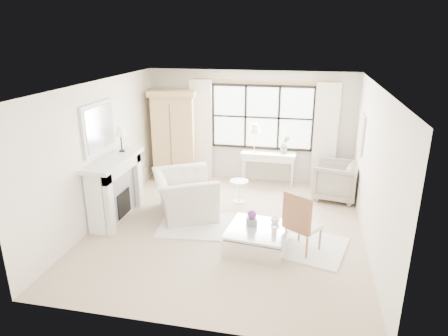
{
  "coord_description": "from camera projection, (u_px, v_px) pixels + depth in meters",
  "views": [
    {
      "loc": [
        1.34,
        -6.69,
        3.56
      ],
      "look_at": [
        -0.1,
        0.2,
        1.14
      ],
      "focal_mm": 32.0,
      "sensor_mm": 36.0,
      "label": 1
    }
  ],
  "objects": [
    {
      "name": "planter_flowers",
      "position": [
        252.0,
        215.0,
        6.84
      ],
      "size": [
        0.15,
        0.15,
        0.15
      ],
      "primitive_type": "sphere",
      "color": "#5F2E74",
      "rests_on": "planter_box"
    },
    {
      "name": "console_lamp",
      "position": [
        255.0,
        129.0,
        9.45
      ],
      "size": [
        0.28,
        0.28,
        0.69
      ],
      "color": "gold",
      "rests_on": "console_table"
    },
    {
      "name": "console_table",
      "position": [
        268.0,
        168.0,
        9.71
      ],
      "size": [
        1.31,
        0.49,
        0.8
      ],
      "rotation": [
        0.0,
        0.0,
        -0.03
      ],
      "color": "white",
      "rests_on": "floor"
    },
    {
      "name": "armoire",
      "position": [
        175.0,
        135.0,
        9.83
      ],
      "size": [
        1.2,
        0.83,
        2.24
      ],
      "rotation": [
        0.0,
        0.0,
        0.13
      ],
      "color": "tan",
      "rests_on": "floor"
    },
    {
      "name": "mirror_frame",
      "position": [
        99.0,
        128.0,
        7.49
      ],
      "size": [
        0.05,
        1.15,
        0.95
      ],
      "primitive_type": "cube",
      "color": "silver",
      "rests_on": "wall_left"
    },
    {
      "name": "curtain_rod",
      "position": [
        263.0,
        81.0,
        9.22
      ],
      "size": [
        3.3,
        0.04,
        0.04
      ],
      "primitive_type": "cylinder",
      "rotation": [
        0.0,
        1.57,
        0.0
      ],
      "color": "#A7763A",
      "rests_on": "wall_back"
    },
    {
      "name": "orchid_plant",
      "position": [
        285.0,
        144.0,
        9.44
      ],
      "size": [
        0.27,
        0.24,
        0.44
      ],
      "primitive_type": "imported",
      "rotation": [
        0.0,
        0.0,
        0.19
      ],
      "color": "#566E49",
      "rests_on": "console_table"
    },
    {
      "name": "curtain_right",
      "position": [
        325.0,
        136.0,
        9.32
      ],
      "size": [
        0.55,
        0.1,
        2.47
      ],
      "primitive_type": "cube",
      "color": "white",
      "rests_on": "ground"
    },
    {
      "name": "side_table",
      "position": [
        239.0,
        188.0,
        8.65
      ],
      "size": [
        0.4,
        0.4,
        0.51
      ],
      "color": "white",
      "rests_on": "floor"
    },
    {
      "name": "floor",
      "position": [
        227.0,
        228.0,
        7.61
      ],
      "size": [
        5.5,
        5.5,
        0.0
      ],
      "primitive_type": "plane",
      "color": "#C1AC90",
      "rests_on": "ground"
    },
    {
      "name": "mantel_lamp",
      "position": [
        120.0,
        132.0,
        7.91
      ],
      "size": [
        0.22,
        0.22,
        0.51
      ],
      "color": "black",
      "rests_on": "fireplace"
    },
    {
      "name": "wingback_chair",
      "position": [
        335.0,
        180.0,
        8.85
      ],
      "size": [
        1.07,
        1.05,
        0.84
      ],
      "primitive_type": "imported",
      "rotation": [
        0.0,
        0.0,
        -1.75
      ],
      "color": "gray",
      "rests_on": "floor"
    },
    {
      "name": "rug_right",
      "position": [
        298.0,
        244.0,
        7.02
      ],
      "size": [
        1.84,
        1.55,
        0.03
      ],
      "primitive_type": "cube",
      "rotation": [
        0.0,
        0.0,
        -0.26
      ],
      "color": "white",
      "rests_on": "floor"
    },
    {
      "name": "window_pane",
      "position": [
        262.0,
        117.0,
        9.56
      ],
      "size": [
        2.4,
        0.02,
        1.5
      ],
      "primitive_type": "cube",
      "color": "white",
      "rests_on": "wall_back"
    },
    {
      "name": "wall_right",
      "position": [
        373.0,
        170.0,
        6.69
      ],
      "size": [
        0.0,
        5.5,
        5.5
      ],
      "primitive_type": "plane",
      "rotation": [
        1.57,
        0.0,
        -1.57
      ],
      "color": "white",
      "rests_on": "ground"
    },
    {
      "name": "fireplace",
      "position": [
        114.0,
        187.0,
        7.84
      ],
      "size": [
        0.58,
        1.66,
        1.26
      ],
      "color": "silver",
      "rests_on": "ground"
    },
    {
      "name": "ceiling",
      "position": [
        228.0,
        85.0,
        6.73
      ],
      "size": [
        5.5,
        5.5,
        0.0
      ],
      "primitive_type": "plane",
      "rotation": [
        3.14,
        0.0,
        0.0
      ],
      "color": "silver",
      "rests_on": "ground"
    },
    {
      "name": "coffee_vase",
      "position": [
        275.0,
        219.0,
        6.95
      ],
      "size": [
        0.2,
        0.2,
        0.17
      ],
      "primitive_type": "imported",
      "rotation": [
        0.0,
        0.0,
        -0.34
      ],
      "color": "silver",
      "rests_on": "coffee_table"
    },
    {
      "name": "mirror_glass",
      "position": [
        100.0,
        128.0,
        7.49
      ],
      "size": [
        0.02,
        1.0,
        0.8
      ],
      "primitive_type": "cube",
      "color": "silver",
      "rests_on": "wall_left"
    },
    {
      "name": "coffee_table",
      "position": [
        258.0,
        239.0,
        6.85
      ],
      "size": [
        1.11,
        1.11,
        0.38
      ],
      "rotation": [
        0.0,
        0.0,
        -0.12
      ],
      "color": "white",
      "rests_on": "floor"
    },
    {
      "name": "window_frame",
      "position": [
        262.0,
        117.0,
        9.55
      ],
      "size": [
        2.5,
        0.04,
        1.5
      ],
      "primitive_type": null,
      "color": "black",
      "rests_on": "wall_back"
    },
    {
      "name": "wall_left",
      "position": [
        100.0,
        153.0,
        7.66
      ],
      "size": [
        0.0,
        5.5,
        5.5
      ],
      "primitive_type": "plane",
      "rotation": [
        1.57,
        0.0,
        1.57
      ],
      "color": "white",
      "rests_on": "ground"
    },
    {
      "name": "art_frame",
      "position": [
        361.0,
        134.0,
        8.2
      ],
      "size": [
        0.04,
        0.62,
        0.82
      ],
      "primitive_type": "cube",
      "color": "silver",
      "rests_on": "wall_right"
    },
    {
      "name": "rug_left",
      "position": [
        202.0,
        225.0,
        7.68
      ],
      "size": [
        1.75,
        1.32,
        0.03
      ],
      "primitive_type": "cube",
      "rotation": [
        0.0,
        0.0,
        0.11
      ],
      "color": "white",
      "rests_on": "floor"
    },
    {
      "name": "wall_front",
      "position": [
        181.0,
        232.0,
        4.63
      ],
      "size": [
        5.0,
        0.0,
        5.0
      ],
      "primitive_type": "plane",
      "rotation": [
        -1.57,
        0.0,
        0.0
      ],
      "color": "white",
      "rests_on": "ground"
    },
    {
      "name": "pillar_candle",
      "position": [
        274.0,
        230.0,
        6.59
      ],
      "size": [
        0.09,
        0.09,
        0.12
      ],
      "primitive_type": "cylinder",
      "color": "white",
      "rests_on": "coffee_table"
    },
    {
      "name": "art_canvas",
      "position": [
        360.0,
        134.0,
        8.21
      ],
      "size": [
        0.01,
        0.52,
        0.72
      ],
      "primitive_type": "cube",
      "color": "beige",
      "rests_on": "wall_right"
    },
    {
      "name": "club_armchair",
      "position": [
        185.0,
        194.0,
        8.06
      ],
      "size": [
        1.63,
        1.71,
        0.87
      ],
      "primitive_type": "imported",
      "rotation": [
        0.0,
        0.0,
        2.03
      ],
      "color": "beige",
      "rests_on": "floor"
    },
    {
      "name": "planter_box",
      "position": [
        252.0,
        222.0,
        6.88
      ],
      "size": [
        0.21,
        0.21,
        0.12
      ],
      "primitive_type": "cube",
      "rotation": [
        0.0,
        0.0,
        0.34
      ],
      "color": "slate",
      "rests_on": "coffee_table"
    },
    {
      "name": "curtain_left",
      "position": [
        201.0,
        130.0,
        9.9
      ],
      "size": [
        0.55,
        0.1,
        2.47
      ],
      "primitive_type": "cube",
      "color": "white",
      "rests_on": "ground"
    },
    {
      "name": "french_chair",
      "position": [
        302.0,
        235.0,
        6.71
      ],
      "size": [
        0.67,
        0.67,
        1.08
      ],
      "rotation": [
        0.0,
        0.0,
        2.57
      ],
      "color": "#9B6341",
      "rests_on": "floor"
    },
    {
      "name": "wall_back",
      "position": [
        250.0,
        127.0,
        9.72
      ],
      "size": [
        5.0,
        0.0,
        5.0
      ],
      "primitive_type": "plane",
      "rotation": [
        1.57,
        0.0,
        0.0
      ],
      "color": "beige",
      "rests_on": "ground"
    }
  ]
}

